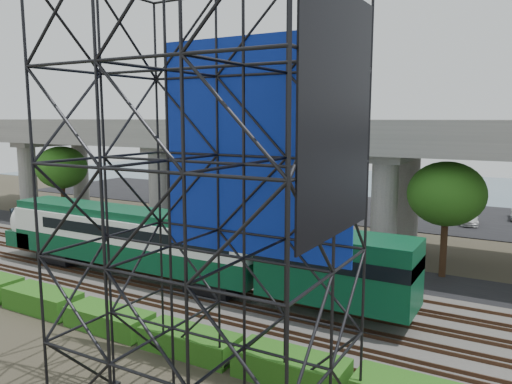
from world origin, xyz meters
The scene contains 13 objects.
ground centered at (0.00, 0.00, 0.00)m, with size 140.00×140.00×0.00m, color #474233.
ballast_bed centered at (0.00, 2.00, 0.10)m, with size 90.00×12.00×0.20m, color slate.
service_road centered at (0.00, 10.50, 0.04)m, with size 90.00×5.00×0.08m, color black.
parking_lot centered at (0.00, 34.00, 0.04)m, with size 90.00×18.00×0.08m, color black.
harbor_water centered at (0.00, 56.00, 0.01)m, with size 140.00×40.00×0.03m, color #415F6C.
rail_tracks centered at (0.00, 2.00, 0.28)m, with size 90.00×9.52×0.16m.
commuter_train centered at (-1.35, 2.00, 2.88)m, with size 29.30×3.06×4.30m.
overpass centered at (-0.18, 16.00, 8.21)m, with size 80.00×12.00×12.40m.
scaffold_tower centered at (9.59, -7.98, 7.47)m, with size 9.36×6.36×15.00m.
hedge_strip centered at (1.01, -4.30, 0.56)m, with size 34.60×1.80×1.20m.
trees centered at (-4.67, 16.17, 5.57)m, with size 40.94×16.94×7.69m.
suv centered at (-3.38, 10.08, 0.73)m, with size 2.14×4.65×1.29m, color black.
parked_cars centered at (0.80, 33.78, 0.69)m, with size 37.60×9.55×1.26m.
Camera 1 is at (19.01, -21.18, 10.41)m, focal length 35.00 mm.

